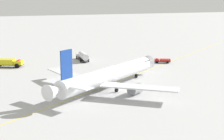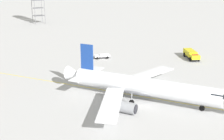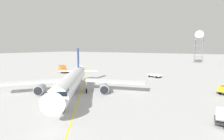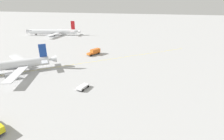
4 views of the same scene
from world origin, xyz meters
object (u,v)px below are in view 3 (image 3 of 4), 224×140
(airliner_main, at_px, (72,82))
(pushback_tug_truck, at_px, (155,75))
(catering_truck_truck, at_px, (63,69))
(radar_tower, at_px, (199,36))

(airliner_main, relative_size, pushback_tug_truck, 6.29)
(pushback_tug_truck, relative_size, catering_truck_truck, 0.64)
(catering_truck_truck, bearing_deg, pushback_tug_truck, 41.99)
(airliner_main, distance_m, pushback_tug_truck, 36.72)
(radar_tower, bearing_deg, pushback_tug_truck, 177.53)
(pushback_tug_truck, bearing_deg, airliner_main, 91.69)
(pushback_tug_truck, distance_m, radar_tower, 83.47)
(pushback_tug_truck, distance_m, catering_truck_truck, 41.18)
(pushback_tug_truck, height_order, radar_tower, radar_tower)
(pushback_tug_truck, xyz_separation_m, catering_truck_truck, (-7.70, 40.45, 0.86))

